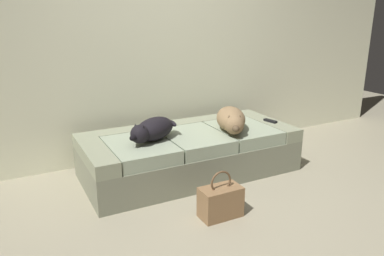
# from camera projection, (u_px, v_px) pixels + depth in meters

# --- Properties ---
(ground_plane) EXTENTS (10.00, 10.00, 0.00)m
(ground_plane) POSITION_uv_depth(u_px,v_px,m) (248.00, 219.00, 2.87)
(ground_plane) COLOR gray
(back_wall) EXTENTS (6.40, 0.10, 2.80)m
(back_wall) POSITION_uv_depth(u_px,v_px,m) (159.00, 23.00, 3.87)
(back_wall) COLOR beige
(back_wall) RESTS_ON ground
(couch) EXTENTS (2.02, 0.91, 0.42)m
(couch) POSITION_uv_depth(u_px,v_px,m) (190.00, 152.00, 3.64)
(couch) COLOR slate
(couch) RESTS_ON ground
(dog_dark) EXTENTS (0.55, 0.43, 0.20)m
(dog_dark) POSITION_uv_depth(u_px,v_px,m) (152.00, 130.00, 3.31)
(dog_dark) COLOR black
(dog_dark) RESTS_ON couch
(dog_tan) EXTENTS (0.45, 0.61, 0.22)m
(dog_tan) POSITION_uv_depth(u_px,v_px,m) (231.00, 120.00, 3.58)
(dog_tan) COLOR olive
(dog_tan) RESTS_ON couch
(tv_remote) EXTENTS (0.07, 0.16, 0.02)m
(tv_remote) POSITION_uv_depth(u_px,v_px,m) (270.00, 121.00, 3.90)
(tv_remote) COLOR black
(tv_remote) RESTS_ON couch
(handbag) EXTENTS (0.32, 0.18, 0.38)m
(handbag) POSITION_uv_depth(u_px,v_px,m) (221.00, 201.00, 2.87)
(handbag) COLOR olive
(handbag) RESTS_ON ground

